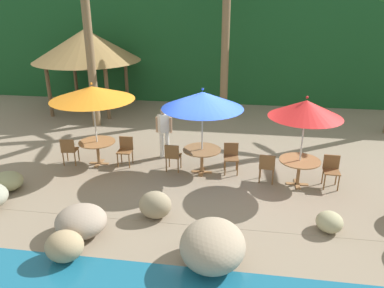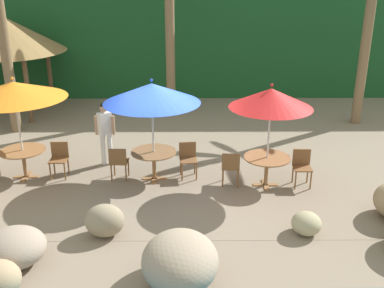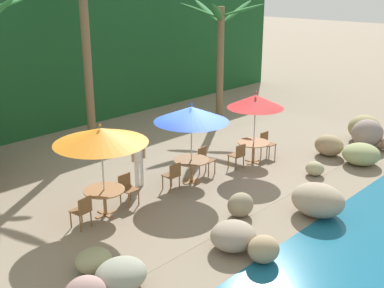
{
  "view_description": "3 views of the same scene",
  "coord_description": "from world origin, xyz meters",
  "px_view_note": "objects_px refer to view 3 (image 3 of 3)",
  "views": [
    {
      "loc": [
        0.88,
        -9.75,
        4.85
      ],
      "look_at": [
        -0.55,
        -0.15,
        1.01
      ],
      "focal_mm": 35.08,
      "sensor_mm": 36.0,
      "label": 1
    },
    {
      "loc": [
        0.54,
        -9.96,
        4.81
      ],
      "look_at": [
        0.62,
        -0.05,
        1.01
      ],
      "focal_mm": 42.05,
      "sensor_mm": 36.0,
      "label": 2
    },
    {
      "loc": [
        -10.49,
        -9.5,
        6.02
      ],
      "look_at": [
        -0.42,
        0.02,
        1.31
      ],
      "focal_mm": 45.54,
      "sensor_mm": 36.0,
      "label": 3
    }
  ],
  "objects_px": {
    "umbrella_blue": "(191,114)",
    "palm_tree_third": "(220,40)",
    "dining_table_blue": "(191,163)",
    "waiter_in_white": "(138,156)",
    "umbrella_red": "(256,101)",
    "chair_blue_inland": "(173,175)",
    "umbrella_orange": "(101,136)",
    "palm_tree_second": "(86,28)",
    "chair_red_inland": "(238,155)",
    "chair_blue_seaward": "(205,158)",
    "chair_red_seaward": "(266,142)",
    "dining_table_red": "(254,146)",
    "chair_orange_seaward": "(127,187)",
    "dining_table_orange": "(104,194)",
    "chair_orange_inland": "(83,210)"
  },
  "relations": [
    {
      "from": "umbrella_blue",
      "to": "palm_tree_third",
      "type": "distance_m",
      "value": 7.98
    },
    {
      "from": "dining_table_blue",
      "to": "waiter_in_white",
      "type": "relative_size",
      "value": 0.65
    },
    {
      "from": "umbrella_red",
      "to": "chair_blue_inland",
      "type": "bearing_deg",
      "value": 174.77
    },
    {
      "from": "umbrella_orange",
      "to": "umbrella_red",
      "type": "relative_size",
      "value": 1.02
    },
    {
      "from": "palm_tree_second",
      "to": "waiter_in_white",
      "type": "xyz_separation_m",
      "value": [
        -1.58,
        -4.58,
        -3.37
      ]
    },
    {
      "from": "chair_red_inland",
      "to": "umbrella_orange",
      "type": "bearing_deg",
      "value": 174.27
    },
    {
      "from": "chair_blue_inland",
      "to": "palm_tree_second",
      "type": "height_order",
      "value": "palm_tree_second"
    },
    {
      "from": "umbrella_orange",
      "to": "palm_tree_third",
      "type": "xyz_separation_m",
      "value": [
        9.75,
        4.29,
        1.22
      ]
    },
    {
      "from": "dining_table_blue",
      "to": "waiter_in_white",
      "type": "xyz_separation_m",
      "value": [
        -1.32,
        0.94,
        0.37
      ]
    },
    {
      "from": "umbrella_red",
      "to": "chair_blue_seaward",
      "type": "bearing_deg",
      "value": 163.26
    },
    {
      "from": "umbrella_orange",
      "to": "chair_red_inland",
      "type": "height_order",
      "value": "umbrella_orange"
    },
    {
      "from": "chair_red_seaward",
      "to": "umbrella_red",
      "type": "bearing_deg",
      "value": -175.85
    },
    {
      "from": "chair_red_inland",
      "to": "chair_red_seaward",
      "type": "bearing_deg",
      "value": 2.24
    },
    {
      "from": "dining_table_red",
      "to": "chair_orange_seaward",
      "type": "bearing_deg",
      "value": 173.2
    },
    {
      "from": "palm_tree_second",
      "to": "palm_tree_third",
      "type": "bearing_deg",
      "value": -10.02
    },
    {
      "from": "dining_table_orange",
      "to": "dining_table_blue",
      "type": "xyz_separation_m",
      "value": [
        3.22,
        -0.13,
        0.0
      ]
    },
    {
      "from": "waiter_in_white",
      "to": "dining_table_red",
      "type": "bearing_deg",
      "value": -18.15
    },
    {
      "from": "umbrella_red",
      "to": "chair_red_inland",
      "type": "xyz_separation_m",
      "value": [
        -0.85,
        -0.0,
        -1.66
      ]
    },
    {
      "from": "chair_blue_seaward",
      "to": "dining_table_red",
      "type": "relative_size",
      "value": 0.79
    },
    {
      "from": "chair_orange_seaward",
      "to": "umbrella_blue",
      "type": "bearing_deg",
      "value": -5.5
    },
    {
      "from": "umbrella_blue",
      "to": "palm_tree_second",
      "type": "relative_size",
      "value": 0.39
    },
    {
      "from": "chair_red_inland",
      "to": "umbrella_red",
      "type": "bearing_deg",
      "value": 0.33
    },
    {
      "from": "palm_tree_second",
      "to": "chair_orange_inland",
      "type": "bearing_deg",
      "value": -127.66
    },
    {
      "from": "chair_orange_seaward",
      "to": "palm_tree_third",
      "type": "height_order",
      "value": "palm_tree_third"
    },
    {
      "from": "chair_blue_seaward",
      "to": "chair_orange_inland",
      "type": "bearing_deg",
      "value": -177.02
    },
    {
      "from": "palm_tree_third",
      "to": "umbrella_blue",
      "type": "bearing_deg",
      "value": -145.91
    },
    {
      "from": "chair_blue_seaward",
      "to": "palm_tree_third",
      "type": "bearing_deg",
      "value": 36.63
    },
    {
      "from": "dining_table_red",
      "to": "chair_red_inland",
      "type": "bearing_deg",
      "value": -179.67
    },
    {
      "from": "chair_red_inland",
      "to": "chair_orange_seaward",
      "type": "bearing_deg",
      "value": 171.78
    },
    {
      "from": "chair_orange_inland",
      "to": "dining_table_red",
      "type": "relative_size",
      "value": 0.79
    },
    {
      "from": "dining_table_blue",
      "to": "chair_red_seaward",
      "type": "xyz_separation_m",
      "value": [
        3.55,
        -0.31,
        -0.1
      ]
    },
    {
      "from": "chair_blue_inland",
      "to": "chair_red_inland",
      "type": "relative_size",
      "value": 1.0
    },
    {
      "from": "dining_table_red",
      "to": "waiter_in_white",
      "type": "bearing_deg",
      "value": 161.85
    },
    {
      "from": "palm_tree_third",
      "to": "chair_blue_seaward",
      "type": "bearing_deg",
      "value": -143.37
    },
    {
      "from": "chair_blue_seaward",
      "to": "chair_blue_inland",
      "type": "distance_m",
      "value": 1.7
    },
    {
      "from": "palm_tree_second",
      "to": "waiter_in_white",
      "type": "distance_m",
      "value": 5.9
    },
    {
      "from": "chair_orange_inland",
      "to": "umbrella_red",
      "type": "height_order",
      "value": "umbrella_red"
    },
    {
      "from": "dining_table_blue",
      "to": "chair_blue_inland",
      "type": "distance_m",
      "value": 0.86
    },
    {
      "from": "dining_table_orange",
      "to": "palm_tree_second",
      "type": "distance_m",
      "value": 7.44
    },
    {
      "from": "dining_table_red",
      "to": "chair_red_seaward",
      "type": "relative_size",
      "value": 1.26
    },
    {
      "from": "dining_table_blue",
      "to": "chair_red_seaward",
      "type": "bearing_deg",
      "value": -5.06
    },
    {
      "from": "chair_orange_inland",
      "to": "chair_red_inland",
      "type": "bearing_deg",
      "value": -3.02
    },
    {
      "from": "umbrella_orange",
      "to": "waiter_in_white",
      "type": "relative_size",
      "value": 1.5
    },
    {
      "from": "chair_orange_inland",
      "to": "chair_red_seaward",
      "type": "xyz_separation_m",
      "value": [
        7.61,
        -0.24,
        0.0
      ]
    },
    {
      "from": "chair_blue_inland",
      "to": "waiter_in_white",
      "type": "height_order",
      "value": "waiter_in_white"
    },
    {
      "from": "chair_blue_seaward",
      "to": "umbrella_orange",
      "type": "bearing_deg",
      "value": -179.19
    },
    {
      "from": "chair_orange_inland",
      "to": "chair_red_seaward",
      "type": "bearing_deg",
      "value": -1.84
    },
    {
      "from": "chair_red_inland",
      "to": "chair_blue_inland",
      "type": "bearing_deg",
      "value": 173.02
    },
    {
      "from": "chair_orange_inland",
      "to": "waiter_in_white",
      "type": "bearing_deg",
      "value": 20.3
    },
    {
      "from": "umbrella_red",
      "to": "palm_tree_second",
      "type": "height_order",
      "value": "palm_tree_second"
    }
  ]
}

